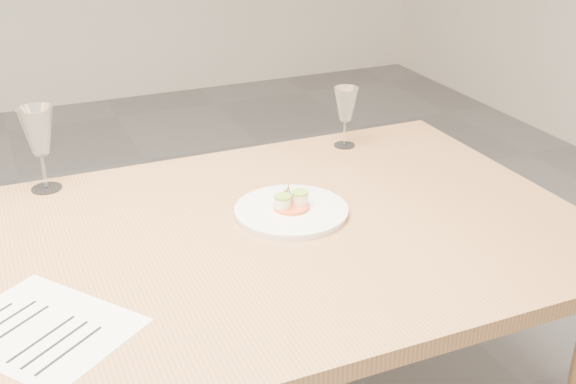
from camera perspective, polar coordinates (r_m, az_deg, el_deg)
name	(u,v)px	position (r m, az deg, el deg)	size (l,w,h in m)	color
dining_table	(66,299)	(1.61, -17.15, -8.12)	(2.40, 1.00, 0.75)	#B07F4D
dinner_plate	(292,210)	(1.73, 0.28, -1.41)	(0.27, 0.27, 0.07)	white
recipe_sheet	(42,329)	(1.41, -18.84, -10.20)	(0.39, 0.40, 0.00)	white
wine_glass_1	(38,133)	(1.90, -19.15, 4.43)	(0.09, 0.09, 0.22)	white
wine_glass_2	(346,106)	(2.10, 4.58, 6.81)	(0.07, 0.07, 0.18)	white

